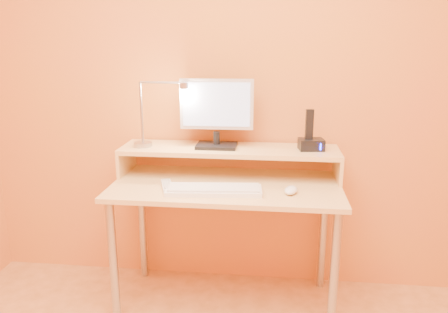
# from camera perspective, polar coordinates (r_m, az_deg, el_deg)

# --- Properties ---
(wall_back) EXTENTS (3.00, 0.04, 2.50)m
(wall_back) POSITION_cam_1_polar(r_m,az_deg,el_deg) (2.52, 1.12, 10.30)
(wall_back) COLOR orange
(wall_back) RESTS_ON floor
(desk_leg_fl) EXTENTS (0.04, 0.04, 0.69)m
(desk_leg_fl) POSITION_cam_1_polar(r_m,az_deg,el_deg) (2.36, -14.20, -13.51)
(desk_leg_fl) COLOR #AAAAB3
(desk_leg_fl) RESTS_ON floor
(desk_leg_fr) EXTENTS (0.04, 0.04, 0.69)m
(desk_leg_fr) POSITION_cam_1_polar(r_m,az_deg,el_deg) (2.25, 14.13, -15.06)
(desk_leg_fr) COLOR #AAAAB3
(desk_leg_fr) RESTS_ON floor
(desk_leg_bl) EXTENTS (0.04, 0.04, 0.69)m
(desk_leg_bl) POSITION_cam_1_polar(r_m,az_deg,el_deg) (2.78, -10.59, -8.74)
(desk_leg_bl) COLOR #AAAAB3
(desk_leg_bl) RESTS_ON floor
(desk_leg_br) EXTENTS (0.04, 0.04, 0.69)m
(desk_leg_br) POSITION_cam_1_polar(r_m,az_deg,el_deg) (2.69, 12.79, -9.75)
(desk_leg_br) COLOR #AAAAB3
(desk_leg_br) RESTS_ON floor
(desk_lower) EXTENTS (1.20, 0.60, 0.02)m
(desk_lower) POSITION_cam_1_polar(r_m,az_deg,el_deg) (2.32, 0.29, -3.85)
(desk_lower) COLOR #EEBA6E
(desk_lower) RESTS_ON floor
(shelf_riser_left) EXTENTS (0.02, 0.30, 0.14)m
(shelf_riser_left) POSITION_cam_1_polar(r_m,az_deg,el_deg) (2.56, -12.58, -0.50)
(shelf_riser_left) COLOR #EEBA6E
(shelf_riser_left) RESTS_ON desk_lower
(shelf_riser_right) EXTENTS (0.02, 0.30, 0.14)m
(shelf_riser_right) POSITION_cam_1_polar(r_m,az_deg,el_deg) (2.45, 14.57, -1.34)
(shelf_riser_right) COLOR #EEBA6E
(shelf_riser_right) RESTS_ON desk_lower
(desk_shelf) EXTENTS (1.20, 0.30, 0.02)m
(desk_shelf) POSITION_cam_1_polar(r_m,az_deg,el_deg) (2.42, 0.69, 0.89)
(desk_shelf) COLOR #EEBA6E
(desk_shelf) RESTS_ON desk_lower
(monitor_foot) EXTENTS (0.22, 0.16, 0.02)m
(monitor_foot) POSITION_cam_1_polar(r_m,az_deg,el_deg) (2.42, -0.96, 1.43)
(monitor_foot) COLOR black
(monitor_foot) RESTS_ON desk_shelf
(monitor_neck) EXTENTS (0.04, 0.04, 0.07)m
(monitor_neck) POSITION_cam_1_polar(r_m,az_deg,el_deg) (2.41, -0.97, 2.44)
(monitor_neck) COLOR black
(monitor_neck) RESTS_ON monitor_foot
(monitor_panel) EXTENTS (0.40, 0.05, 0.27)m
(monitor_panel) POSITION_cam_1_polar(r_m,az_deg,el_deg) (2.38, -0.95, 6.84)
(monitor_panel) COLOR silver
(monitor_panel) RESTS_ON monitor_neck
(monitor_back) EXTENTS (0.36, 0.02, 0.23)m
(monitor_back) POSITION_cam_1_polar(r_m,az_deg,el_deg) (2.41, -0.88, 6.92)
(monitor_back) COLOR black
(monitor_back) RESTS_ON monitor_panel
(monitor_screen) EXTENTS (0.36, 0.01, 0.24)m
(monitor_screen) POSITION_cam_1_polar(r_m,az_deg,el_deg) (2.37, -1.01, 6.78)
(monitor_screen) COLOR #9EACD4
(monitor_screen) RESTS_ON monitor_panel
(lamp_base) EXTENTS (0.10, 0.10, 0.02)m
(lamp_base) POSITION_cam_1_polar(r_m,az_deg,el_deg) (2.47, -10.51, 1.57)
(lamp_base) COLOR #AAAAB3
(lamp_base) RESTS_ON desk_shelf
(lamp_post) EXTENTS (0.01, 0.01, 0.33)m
(lamp_post) POSITION_cam_1_polar(r_m,az_deg,el_deg) (2.44, -10.70, 5.63)
(lamp_post) COLOR #AAAAB3
(lamp_post) RESTS_ON lamp_base
(lamp_arm) EXTENTS (0.24, 0.01, 0.01)m
(lamp_arm) POSITION_cam_1_polar(r_m,az_deg,el_deg) (2.39, -8.10, 9.53)
(lamp_arm) COLOR #AAAAB3
(lamp_arm) RESTS_ON lamp_post
(lamp_head) EXTENTS (0.04, 0.04, 0.03)m
(lamp_head) POSITION_cam_1_polar(r_m,az_deg,el_deg) (2.36, -5.23, 9.19)
(lamp_head) COLOR #AAAAB3
(lamp_head) RESTS_ON lamp_arm
(lamp_bulb) EXTENTS (0.03, 0.03, 0.00)m
(lamp_bulb) POSITION_cam_1_polar(r_m,az_deg,el_deg) (2.36, -5.23, 8.81)
(lamp_bulb) COLOR #FFEAC6
(lamp_bulb) RESTS_ON lamp_head
(phone_dock) EXTENTS (0.14, 0.12, 0.06)m
(phone_dock) POSITION_cam_1_polar(r_m,az_deg,el_deg) (2.40, 11.29, 1.56)
(phone_dock) COLOR black
(phone_dock) RESTS_ON desk_shelf
(phone_handset) EXTENTS (0.04, 0.03, 0.16)m
(phone_handset) POSITION_cam_1_polar(r_m,az_deg,el_deg) (2.38, 11.07, 4.15)
(phone_handset) COLOR black
(phone_handset) RESTS_ON phone_dock
(phone_led) EXTENTS (0.01, 0.00, 0.04)m
(phone_led) POSITION_cam_1_polar(r_m,az_deg,el_deg) (2.36, 12.48, 1.24)
(phone_led) COLOR #1A20F9
(phone_led) RESTS_ON phone_dock
(keyboard) EXTENTS (0.48, 0.19, 0.02)m
(keyboard) POSITION_cam_1_polar(r_m,az_deg,el_deg) (2.18, -1.34, -4.46)
(keyboard) COLOR white
(keyboard) RESTS_ON desk_lower
(mouse) EXTENTS (0.09, 0.12, 0.04)m
(mouse) POSITION_cam_1_polar(r_m,az_deg,el_deg) (2.19, 8.72, -4.35)
(mouse) COLOR white
(mouse) RESTS_ON desk_lower
(remote_control) EXTENTS (0.10, 0.19, 0.02)m
(remote_control) POSITION_cam_1_polar(r_m,az_deg,el_deg) (2.27, -7.44, -3.83)
(remote_control) COLOR white
(remote_control) RESTS_ON desk_lower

